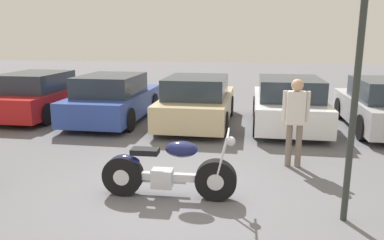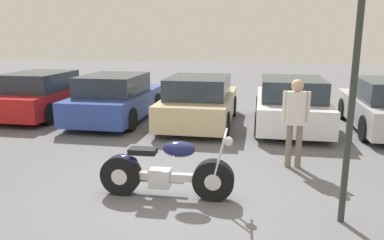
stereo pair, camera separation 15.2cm
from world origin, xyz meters
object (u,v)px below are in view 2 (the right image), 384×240
(parked_car_champagne, at_px, (200,102))
(parked_car_white, at_px, (291,104))
(parked_car_red, at_px, (44,95))
(parked_car_blue, at_px, (116,99))
(person_standing, at_px, (296,116))
(lamp_post, at_px, (359,31))
(motorcycle, at_px, (165,172))

(parked_car_champagne, height_order, parked_car_white, same)
(parked_car_red, height_order, parked_car_blue, same)
(parked_car_white, relative_size, person_standing, 2.37)
(parked_car_blue, height_order, parked_car_champagne, same)
(parked_car_white, height_order, lamp_post, lamp_post)
(parked_car_blue, height_order, parked_car_white, same)
(parked_car_red, bearing_deg, parked_car_white, -1.84)
(parked_car_red, relative_size, parked_car_blue, 1.00)
(person_standing, bearing_deg, parked_car_blue, 146.02)
(motorcycle, bearing_deg, parked_car_champagne, 92.91)
(parked_car_white, bearing_deg, parked_car_champagne, -177.61)
(parked_car_red, bearing_deg, parked_car_champagne, -3.95)
(motorcycle, relative_size, parked_car_red, 0.53)
(parked_car_red, relative_size, parked_car_champagne, 1.00)
(parked_car_blue, xyz_separation_m, parked_car_white, (5.19, 0.03, 0.00))
(motorcycle, distance_m, parked_car_champagne, 5.12)
(lamp_post, distance_m, person_standing, 2.73)
(parked_car_blue, xyz_separation_m, parked_car_champagne, (2.60, -0.07, 0.00))
(parked_car_blue, relative_size, parked_car_champagne, 1.00)
(person_standing, bearing_deg, motorcycle, -140.03)
(parked_car_champagne, bearing_deg, parked_car_red, 176.05)
(parked_car_blue, distance_m, parked_car_champagne, 2.60)
(parked_car_red, bearing_deg, parked_car_blue, -6.23)
(parked_car_blue, bearing_deg, person_standing, -33.98)
(parked_car_champagne, xyz_separation_m, person_standing, (2.42, -3.30, 0.38))
(motorcycle, distance_m, lamp_post, 3.46)
(motorcycle, height_order, parked_car_champagne, parked_car_champagne)
(parked_car_blue, relative_size, lamp_post, 1.08)
(parked_car_red, distance_m, parked_car_white, 7.79)
(motorcycle, bearing_deg, parked_car_blue, 118.84)
(parked_car_red, height_order, person_standing, person_standing)
(parked_car_blue, height_order, person_standing, person_standing)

